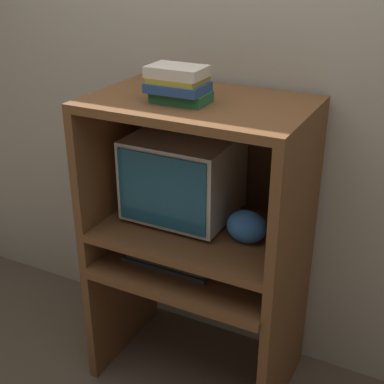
{
  "coord_description": "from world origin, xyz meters",
  "views": [
    {
      "loc": [
        0.9,
        -1.55,
        1.93
      ],
      "look_at": [
        -0.03,
        0.29,
        0.96
      ],
      "focal_mm": 50.0,
      "sensor_mm": 36.0,
      "label": 1
    }
  ],
  "objects_px": {
    "mouse": "(226,279)",
    "book_stack": "(179,84)",
    "keyboard": "(169,263)",
    "crt_monitor": "(183,176)",
    "snack_bag": "(247,227)"
  },
  "relations": [
    {
      "from": "keyboard",
      "to": "book_stack",
      "type": "distance_m",
      "value": 0.79
    },
    {
      "from": "crt_monitor",
      "to": "keyboard",
      "type": "distance_m",
      "value": 0.39
    },
    {
      "from": "book_stack",
      "to": "keyboard",
      "type": "bearing_deg",
      "value": -135.83
    },
    {
      "from": "mouse",
      "to": "book_stack",
      "type": "xyz_separation_m",
      "value": [
        -0.24,
        0.04,
        0.79
      ]
    },
    {
      "from": "keyboard",
      "to": "book_stack",
      "type": "bearing_deg",
      "value": 44.17
    },
    {
      "from": "crt_monitor",
      "to": "snack_bag",
      "type": "distance_m",
      "value": 0.37
    },
    {
      "from": "crt_monitor",
      "to": "mouse",
      "type": "relative_size",
      "value": 7.24
    },
    {
      "from": "keyboard",
      "to": "mouse",
      "type": "bearing_deg",
      "value": -1.18
    },
    {
      "from": "crt_monitor",
      "to": "book_stack",
      "type": "distance_m",
      "value": 0.46
    },
    {
      "from": "crt_monitor",
      "to": "mouse",
      "type": "bearing_deg",
      "value": -30.83
    },
    {
      "from": "crt_monitor",
      "to": "book_stack",
      "type": "xyz_separation_m",
      "value": [
        0.05,
        -0.13,
        0.44
      ]
    },
    {
      "from": "snack_bag",
      "to": "crt_monitor",
      "type": "bearing_deg",
      "value": 165.05
    },
    {
      "from": "keyboard",
      "to": "snack_bag",
      "type": "distance_m",
      "value": 0.4
    },
    {
      "from": "keyboard",
      "to": "crt_monitor",
      "type": "bearing_deg",
      "value": 94.48
    },
    {
      "from": "snack_bag",
      "to": "book_stack",
      "type": "bearing_deg",
      "value": -172.17
    }
  ]
}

